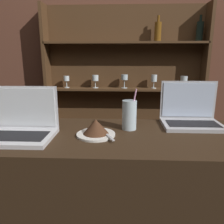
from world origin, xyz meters
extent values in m
cube|color=black|center=(0.00, 0.26, 0.48)|extent=(1.94, 0.51, 0.96)
cube|color=brown|center=(0.00, 1.63, 1.35)|extent=(7.00, 0.06, 2.70)
cube|color=#472D19|center=(-0.80, 1.51, 0.90)|extent=(0.03, 0.18, 1.80)
cube|color=#472D19|center=(0.77, 1.51, 0.90)|extent=(0.03, 0.18, 1.80)
cube|color=#472D19|center=(-0.01, 1.60, 0.90)|extent=(1.60, 0.02, 1.80)
cube|color=#472D19|center=(-0.01, 1.51, 0.54)|extent=(1.56, 0.18, 0.02)
cube|color=#472D19|center=(-0.01, 1.51, 0.99)|extent=(1.56, 0.18, 0.02)
cube|color=#472D19|center=(-0.01, 1.51, 1.44)|extent=(1.56, 0.18, 0.02)
cylinder|color=silver|center=(-0.60, 1.51, 1.00)|extent=(0.05, 0.05, 0.01)
cylinder|color=silver|center=(-0.60, 1.51, 1.04)|extent=(0.01, 0.01, 0.06)
cylinder|color=silver|center=(-0.60, 1.51, 1.10)|extent=(0.06, 0.06, 0.05)
cylinder|color=silver|center=(-0.31, 1.51, 1.00)|extent=(0.06, 0.06, 0.01)
cylinder|color=silver|center=(-0.31, 1.51, 1.04)|extent=(0.01, 0.01, 0.07)
cylinder|color=silver|center=(-0.31, 1.51, 1.10)|extent=(0.06, 0.06, 0.06)
cylinder|color=silver|center=(-0.01, 1.51, 1.00)|extent=(0.06, 0.06, 0.01)
cylinder|color=silver|center=(-0.01, 1.51, 1.05)|extent=(0.01, 0.01, 0.08)
cylinder|color=silver|center=(-0.01, 1.51, 1.11)|extent=(0.07, 0.07, 0.05)
cylinder|color=silver|center=(0.28, 1.51, 1.00)|extent=(0.05, 0.05, 0.01)
cylinder|color=silver|center=(0.28, 1.51, 1.04)|extent=(0.01, 0.01, 0.06)
cylinder|color=silver|center=(0.28, 1.51, 1.10)|extent=(0.06, 0.06, 0.07)
cylinder|color=silver|center=(0.58, 1.51, 1.00)|extent=(0.06, 0.06, 0.01)
cylinder|color=silver|center=(0.58, 1.51, 1.04)|extent=(0.01, 0.01, 0.06)
cylinder|color=silver|center=(0.58, 1.51, 1.10)|extent=(0.07, 0.07, 0.06)
cylinder|color=black|center=(0.69, 1.51, 1.54)|extent=(0.07, 0.07, 0.18)
cylinder|color=black|center=(0.69, 1.51, 1.66)|extent=(0.02, 0.02, 0.06)
cylinder|color=brown|center=(0.30, 1.51, 1.54)|extent=(0.06, 0.06, 0.18)
cylinder|color=brown|center=(0.30, 1.51, 1.66)|extent=(0.02, 0.02, 0.06)
cube|color=silver|center=(-0.49, 0.18, 0.97)|extent=(0.30, 0.22, 0.02)
cube|color=black|center=(-0.49, 0.17, 0.98)|extent=(0.26, 0.12, 0.00)
cube|color=silver|center=(-0.49, 0.29, 1.08)|extent=(0.30, 0.00, 0.20)
cube|color=silver|center=(-0.49, 0.28, 1.08)|extent=(0.28, 0.01, 0.18)
cube|color=#ADADB2|center=(0.32, 0.39, 0.97)|extent=(0.30, 0.21, 0.02)
cube|color=black|center=(0.32, 0.38, 0.98)|extent=(0.25, 0.11, 0.00)
cube|color=#ADADB2|center=(0.32, 0.49, 1.08)|extent=(0.30, 0.00, 0.21)
cube|color=silver|center=(0.32, 0.49, 1.08)|extent=(0.27, 0.01, 0.19)
cylinder|color=silver|center=(-0.15, 0.24, 0.97)|extent=(0.18, 0.18, 0.01)
cone|color=#422616|center=(-0.15, 0.24, 1.00)|extent=(0.12, 0.12, 0.07)
cube|color=#B7B7BC|center=(-0.11, 0.22, 0.97)|extent=(0.08, 0.16, 0.00)
cylinder|color=silver|center=(0.00, 0.34, 1.03)|extent=(0.07, 0.07, 0.14)
cylinder|color=#EA9EC6|center=(0.01, 0.34, 1.06)|extent=(0.04, 0.01, 0.20)
camera|label=1|loc=(-0.04, -0.70, 1.31)|focal=35.00mm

